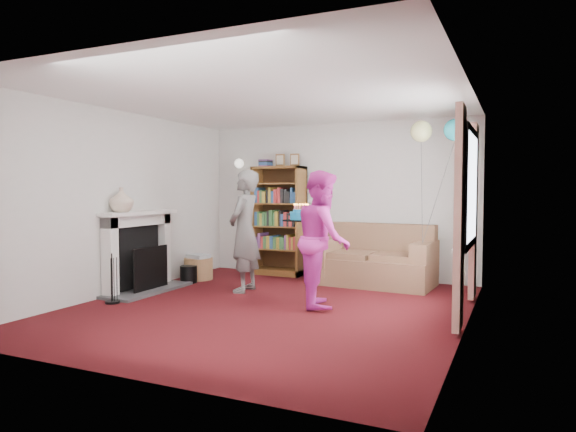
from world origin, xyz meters
The scene contains 16 objects.
ground centered at (0.00, 0.00, 0.00)m, with size 5.00×5.00×0.00m, color black.
wall_back centered at (0.00, 2.51, 1.25)m, with size 4.50×0.02×2.50m, color silver.
wall_left centered at (-2.26, 0.00, 1.25)m, with size 0.02×5.00×2.50m, color silver.
wall_right centered at (2.26, 0.00, 1.25)m, with size 0.02×5.00×2.50m, color silver.
ceiling centered at (0.00, 0.00, 2.50)m, with size 4.50×5.00×0.01m, color white.
fireplace centered at (-2.09, 0.19, 0.51)m, with size 0.55×1.80×1.12m.
window_bay centered at (2.21, 0.60, 1.20)m, with size 0.14×2.02×2.20m.
wall_sconce centered at (-1.75, 2.36, 1.88)m, with size 0.16×0.23×0.16m.
bookcase centered at (-0.94, 2.30, 0.89)m, with size 0.86×0.42×2.02m.
sofa centered at (0.77, 2.07, 0.34)m, with size 1.70×0.90×0.90m.
wicker_basket centered at (-1.90, 1.31, 0.18)m, with size 0.45×0.45×0.40m.
person_striped centered at (-0.76, 0.77, 0.85)m, with size 0.62×0.41×1.70m, color black.
person_magenta centered at (0.55, 0.39, 0.83)m, with size 0.81×0.63×1.66m, color #C72799.
birthday_cake centered at (0.18, 0.59, 1.09)m, with size 0.35×0.35×0.22m.
balloons centered at (1.71, 1.69, 2.22)m, with size 0.73×0.29×1.70m.
mantel_vase centered at (-2.12, -0.15, 1.29)m, with size 0.32×0.32×0.33m, color beige.
Camera 1 is at (2.74, -5.47, 1.43)m, focal length 32.00 mm.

